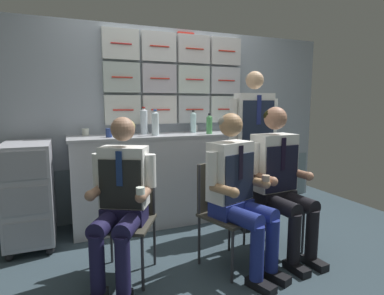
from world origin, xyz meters
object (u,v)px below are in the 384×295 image
object	(u,v)px
service_trolley	(29,191)
crew_member_left	(121,195)
folding_chair_right	(222,202)
water_bottle_blue_cap	(193,122)
folding_chair_left	(129,208)
folding_chair_near_trolley	(267,192)
crew_member_standing	(253,138)
crew_member_right	(238,186)
espresso_cup_small	(195,128)
crew_member_near_trolley	(280,174)

from	to	relation	value
service_trolley	crew_member_left	world-z (taller)	crew_member_left
folding_chair_right	water_bottle_blue_cap	xyz separation A→B (m)	(0.20, 1.13, 0.59)
folding_chair_left	crew_member_left	distance (m)	0.22
folding_chair_near_trolley	water_bottle_blue_cap	distance (m)	1.21
water_bottle_blue_cap	crew_member_standing	bearing A→B (deg)	-54.54
crew_member_right	espresso_cup_small	xyz separation A→B (m)	(0.20, 1.37, 0.34)
folding_chair_left	service_trolley	bearing A→B (deg)	134.40
crew_member_right	espresso_cup_small	size ratio (longest dim) A/B	16.02
espresso_cup_small	service_trolley	bearing A→B (deg)	-170.76
folding_chair_right	crew_member_right	size ratio (longest dim) A/B	0.67
crew_member_right	crew_member_standing	world-z (taller)	crew_member_standing
crew_member_left	folding_chair_right	world-z (taller)	crew_member_left
folding_chair_left	crew_member_near_trolley	size ratio (longest dim) A/B	0.65
crew_member_right	crew_member_near_trolley	world-z (taller)	crew_member_near_trolley
service_trolley	crew_member_standing	xyz separation A→B (m)	(2.12, -0.39, 0.45)
folding_chair_left	crew_member_near_trolley	bearing A→B (deg)	-8.93
crew_member_left	espresso_cup_small	bearing A→B (deg)	48.40
folding_chair_right	crew_member_near_trolley	bearing A→B (deg)	-4.71
crew_member_left	folding_chair_near_trolley	bearing A→B (deg)	4.41
folding_chair_near_trolley	crew_member_standing	world-z (taller)	crew_member_standing
crew_member_near_trolley	crew_member_standing	world-z (taller)	crew_member_standing
folding_chair_left	espresso_cup_small	size ratio (longest dim) A/B	10.75
water_bottle_blue_cap	folding_chair_near_trolley	bearing A→B (deg)	-73.05
crew_member_left	crew_member_right	distance (m)	0.88
crew_member_near_trolley	water_bottle_blue_cap	xyz separation A→B (m)	(-0.32, 1.17, 0.39)
folding_chair_right	crew_member_near_trolley	size ratio (longest dim) A/B	0.65
folding_chair_left	folding_chair_right	distance (m)	0.75
water_bottle_blue_cap	folding_chair_left	bearing A→B (deg)	-133.87
service_trolley	crew_member_near_trolley	size ratio (longest dim) A/B	0.75
crew_member_near_trolley	folding_chair_right	bearing A→B (deg)	175.29
service_trolley	water_bottle_blue_cap	xyz separation A→B (m)	(1.70, 0.20, 0.58)
crew_member_right	crew_member_standing	bearing A→B (deg)	50.14
crew_member_right	crew_member_near_trolley	distance (m)	0.49
folding_chair_right	espresso_cup_small	world-z (taller)	espresso_cup_small
service_trolley	crew_member_standing	size ratio (longest dim) A/B	0.59
crew_member_right	folding_chair_near_trolley	size ratio (longest dim) A/B	1.49
folding_chair_left	crew_member_right	bearing A→B (deg)	-21.29
service_trolley	crew_member_near_trolley	world-z (taller)	crew_member_near_trolley
crew_member_standing	crew_member_right	bearing A→B (deg)	-129.86
crew_member_standing	espresso_cup_small	distance (m)	0.77
crew_member_standing	water_bottle_blue_cap	bearing A→B (deg)	125.46
crew_member_near_trolley	crew_member_standing	size ratio (longest dim) A/B	0.78
service_trolley	crew_member_left	bearing A→B (deg)	-53.40
crew_member_standing	water_bottle_blue_cap	xyz separation A→B (m)	(-0.42, 0.59, 0.14)
crew_member_right	crew_member_standing	size ratio (longest dim) A/B	0.76
crew_member_standing	espresso_cup_small	size ratio (longest dim) A/B	21.14
crew_member_standing	folding_chair_right	bearing A→B (deg)	-139.47
service_trolley	crew_member_right	distance (m)	1.89
crew_member_right	water_bottle_blue_cap	size ratio (longest dim) A/B	4.84
service_trolley	espresso_cup_small	world-z (taller)	espresso_cup_small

